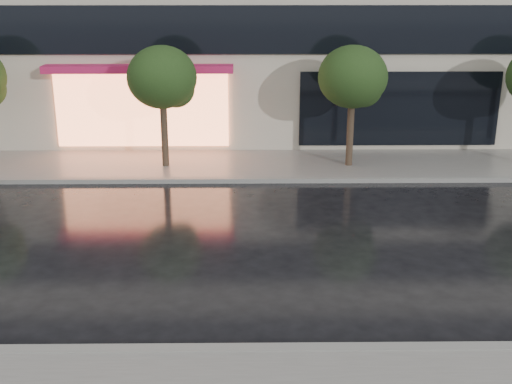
{
  "coord_description": "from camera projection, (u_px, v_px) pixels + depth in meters",
  "views": [
    {
      "loc": [
        -0.28,
        -10.24,
        5.9
      ],
      "look_at": [
        -0.12,
        3.33,
        1.4
      ],
      "focal_mm": 45.0,
      "sensor_mm": 36.0,
      "label": 1
    }
  ],
  "objects": [
    {
      "name": "tree_mid_east",
      "position": [
        354.0,
        79.0,
        20.21
      ],
      "size": [
        2.2,
        2.2,
        3.99
      ],
      "color": "#33261C",
      "rests_on": "ground"
    },
    {
      "name": "curb_near",
      "position": [
        266.0,
        350.0,
        10.61
      ],
      "size": [
        60.0,
        0.25,
        0.14
      ],
      "primitive_type": "cube",
      "color": "gray",
      "rests_on": "ground"
    },
    {
      "name": "curb_far",
      "position": [
        258.0,
        180.0,
        19.62
      ],
      "size": [
        60.0,
        0.25,
        0.14
      ],
      "primitive_type": "cube",
      "color": "gray",
      "rests_on": "ground"
    },
    {
      "name": "ground",
      "position": [
        265.0,
        323.0,
        11.58
      ],
      "size": [
        120.0,
        120.0,
        0.0
      ],
      "primitive_type": "plane",
      "color": "black",
      "rests_on": "ground"
    },
    {
      "name": "tree_mid_west",
      "position": [
        164.0,
        79.0,
        20.14
      ],
      "size": [
        2.2,
        2.2,
        3.99
      ],
      "color": "#33261C",
      "rests_on": "ground"
    },
    {
      "name": "sidewalk_far",
      "position": [
        257.0,
        165.0,
        21.29
      ],
      "size": [
        60.0,
        3.5,
        0.12
      ],
      "primitive_type": "cube",
      "color": "slate",
      "rests_on": "ground"
    }
  ]
}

